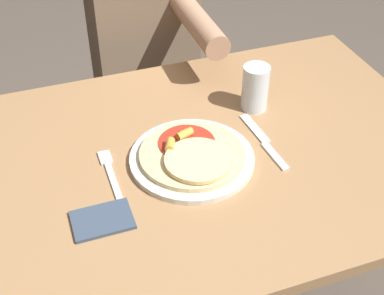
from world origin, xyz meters
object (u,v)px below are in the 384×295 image
(dining_table, at_px, (181,191))
(knife, at_px, (264,142))
(pizza, at_px, (192,154))
(fork, at_px, (110,172))
(person_diner, at_px, (144,43))
(plate, at_px, (192,159))
(drinking_glass, at_px, (255,88))

(dining_table, relative_size, knife, 5.79)
(pizza, bearing_deg, fork, 171.22)
(knife, xyz_separation_m, person_diner, (-0.12, 0.65, -0.05))
(plate, distance_m, pizza, 0.02)
(plate, xyz_separation_m, person_diner, (0.07, 0.66, -0.06))
(dining_table, xyz_separation_m, pizza, (0.02, -0.03, 0.13))
(pizza, height_order, drinking_glass, drinking_glass)
(pizza, xyz_separation_m, knife, (0.18, 0.01, -0.02))
(dining_table, distance_m, drinking_glass, 0.32)
(fork, relative_size, person_diner, 0.15)
(plate, relative_size, fork, 1.62)
(fork, relative_size, knife, 0.79)
(dining_table, xyz_separation_m, person_diner, (0.09, 0.64, 0.06))
(drinking_glass, bearing_deg, person_diner, 106.54)
(dining_table, distance_m, fork, 0.20)
(pizza, bearing_deg, person_diner, 84.13)
(plate, bearing_deg, pizza, -96.51)
(knife, distance_m, person_diner, 0.66)
(person_diner, bearing_deg, plate, -95.86)
(fork, xyz_separation_m, person_diner, (0.25, 0.63, -0.05))
(fork, bearing_deg, pizza, -8.78)
(dining_table, height_order, plate, plate)
(person_diner, bearing_deg, pizza, -95.87)
(pizza, xyz_separation_m, drinking_glass, (0.22, 0.15, 0.04))
(dining_table, bearing_deg, plate, -45.67)
(plate, distance_m, fork, 0.19)
(dining_table, xyz_separation_m, plate, (0.02, -0.02, 0.12))
(dining_table, bearing_deg, person_diner, 82.14)
(pizza, distance_m, knife, 0.19)
(drinking_glass, relative_size, person_diner, 0.10)
(drinking_glass, bearing_deg, plate, -146.45)
(plate, height_order, knife, plate)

